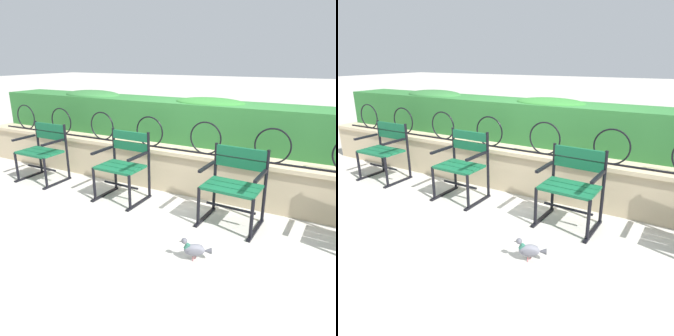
# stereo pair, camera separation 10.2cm
# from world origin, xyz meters

# --- Properties ---
(ground_plane) EXTENTS (60.00, 60.00, 0.00)m
(ground_plane) POSITION_xyz_m (0.00, 0.00, 0.00)
(ground_plane) COLOR #BCB7AD
(stone_wall) EXTENTS (7.64, 0.41, 0.58)m
(stone_wall) POSITION_xyz_m (0.00, 0.74, 0.29)
(stone_wall) COLOR tan
(stone_wall) RESTS_ON ground
(iron_arch_fence) EXTENTS (7.09, 0.02, 0.42)m
(iron_arch_fence) POSITION_xyz_m (-0.18, 0.66, 0.76)
(iron_arch_fence) COLOR black
(iron_arch_fence) RESTS_ON stone_wall
(hedge_row) EXTENTS (7.49, 0.70, 0.70)m
(hedge_row) POSITION_xyz_m (0.04, 1.26, 0.89)
(hedge_row) COLOR #2D7033
(hedge_row) RESTS_ON stone_wall
(park_chair_leftmost) EXTENTS (0.63, 0.52, 0.83)m
(park_chair_leftmost) POSITION_xyz_m (-2.14, 0.17, 0.46)
(park_chair_leftmost) COLOR #145B38
(park_chair_leftmost) RESTS_ON ground
(park_chair_centre_left) EXTENTS (0.60, 0.54, 0.87)m
(park_chair_centre_left) POSITION_xyz_m (-0.70, 0.16, 0.46)
(park_chair_centre_left) COLOR #145B38
(park_chair_centre_left) RESTS_ON ground
(park_chair_centre_right) EXTENTS (0.65, 0.55, 0.83)m
(park_chair_centre_right) POSITION_xyz_m (0.74, 0.17, 0.46)
(park_chair_centre_right) COLOR #145B38
(park_chair_centre_right) RESTS_ON ground
(pigeon_near_chairs) EXTENTS (0.28, 0.18, 0.22)m
(pigeon_near_chairs) POSITION_xyz_m (0.67, -0.70, 0.11)
(pigeon_near_chairs) COLOR slate
(pigeon_near_chairs) RESTS_ON ground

